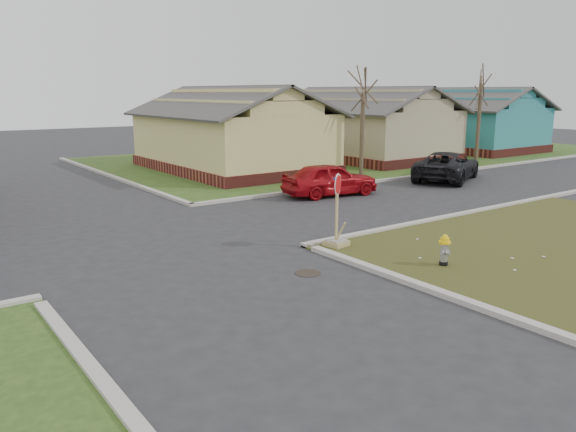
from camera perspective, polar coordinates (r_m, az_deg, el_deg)
ground at (r=13.00m, az=-7.08°, el=-7.04°), size 120.00×120.00×0.00m
verge_far_right at (r=40.27m, az=8.12°, el=6.27°), size 37.00×19.00×0.05m
curbs at (r=17.37m, az=-15.12°, el=-2.36°), size 80.00×40.00×0.12m
manhole at (r=13.74m, az=2.03°, el=-5.82°), size 0.64×0.64×0.01m
side_house_yellow at (r=31.61m, az=-5.84°, el=8.58°), size 7.60×11.60×4.70m
side_house_tan at (r=37.63m, az=7.61°, el=9.16°), size 7.60×11.60×4.70m
side_house_teal at (r=45.09m, az=17.00°, el=9.27°), size 7.60×11.60×4.70m
tree_mid_right at (r=28.95m, az=7.53°, el=8.10°), size 0.22×0.22×4.20m
tree_far_right at (r=36.70m, az=18.79°, el=8.90°), size 0.22×0.22×4.76m
fire_hydrant at (r=14.62m, az=15.60°, el=-3.18°), size 0.30×0.30×0.80m
stop_sign at (r=15.92m, az=4.95°, el=-1.45°), size 0.59×0.58×2.08m
red_sedan at (r=23.87m, az=4.28°, el=3.75°), size 4.32×2.26×1.40m
dark_pickup at (r=29.12m, az=15.84°, el=4.92°), size 5.65×4.31×1.43m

